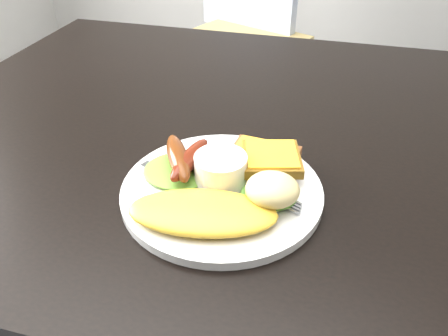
# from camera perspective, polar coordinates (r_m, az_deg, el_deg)

# --- Properties ---
(dining_table) EXTENTS (1.20, 0.80, 0.04)m
(dining_table) POSITION_cam_1_polar(r_m,az_deg,el_deg) (0.67, 9.77, 3.46)
(dining_table) COLOR black
(dining_table) RESTS_ON ground
(dining_chair) EXTENTS (0.60, 0.60, 0.05)m
(dining_chair) POSITION_cam_1_polar(r_m,az_deg,el_deg) (1.84, 1.55, 15.62)
(dining_chair) COLOR tan
(dining_chair) RESTS_ON ground
(plate) EXTENTS (0.24, 0.24, 0.01)m
(plate) POSITION_cam_1_polar(r_m,az_deg,el_deg) (0.52, -0.29, -2.97)
(plate) COLOR white
(plate) RESTS_ON dining_table
(lettuce_left) EXTENTS (0.10, 0.09, 0.01)m
(lettuce_left) POSITION_cam_1_polar(r_m,az_deg,el_deg) (0.54, -5.87, -0.30)
(lettuce_left) COLOR #4E9433
(lettuce_left) RESTS_ON plate
(lettuce_right) EXTENTS (0.07, 0.06, 0.01)m
(lettuce_right) POSITION_cam_1_polar(r_m,az_deg,el_deg) (0.50, 5.84, -3.49)
(lettuce_right) COLOR #66A43E
(lettuce_right) RESTS_ON plate
(omelette) EXTENTS (0.17, 0.10, 0.02)m
(omelette) POSITION_cam_1_polar(r_m,az_deg,el_deg) (0.46, -2.78, -5.79)
(omelette) COLOR yellow
(omelette) RESTS_ON plate
(sausage_a) EXTENTS (0.07, 0.10, 0.02)m
(sausage_a) POSITION_cam_1_polar(r_m,az_deg,el_deg) (0.53, -6.02, 1.40)
(sausage_a) COLOR #632F0B
(sausage_a) RESTS_ON lettuce_left
(sausage_b) EXTENTS (0.03, 0.09, 0.02)m
(sausage_b) POSITION_cam_1_polar(r_m,az_deg,el_deg) (0.52, -4.47, 1.13)
(sausage_b) COLOR maroon
(sausage_b) RESTS_ON lettuce_left
(ramekin) EXTENTS (0.07, 0.07, 0.04)m
(ramekin) POSITION_cam_1_polar(r_m,az_deg,el_deg) (0.51, -0.44, -0.22)
(ramekin) COLOR white
(ramekin) RESTS_ON plate
(toast_a) EXTENTS (0.09, 0.09, 0.01)m
(toast_a) POSITION_cam_1_polar(r_m,az_deg,el_deg) (0.54, 4.85, 0.77)
(toast_a) COLOR brown
(toast_a) RESTS_ON plate
(toast_b) EXTENTS (0.08, 0.08, 0.01)m
(toast_b) POSITION_cam_1_polar(r_m,az_deg,el_deg) (0.53, 6.22, 1.21)
(toast_b) COLOR brown
(toast_b) RESTS_ON toast_a
(potato_salad) EXTENTS (0.07, 0.06, 0.03)m
(potato_salad) POSITION_cam_1_polar(r_m,az_deg,el_deg) (0.47, 6.34, -2.79)
(potato_salad) COLOR #F9F2B1
(potato_salad) RESTS_ON lettuce_right
(fork) EXTENTS (0.15, 0.07, 0.00)m
(fork) POSITION_cam_1_polar(r_m,az_deg,el_deg) (0.51, -4.52, -2.54)
(fork) COLOR #ADAFB7
(fork) RESTS_ON plate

